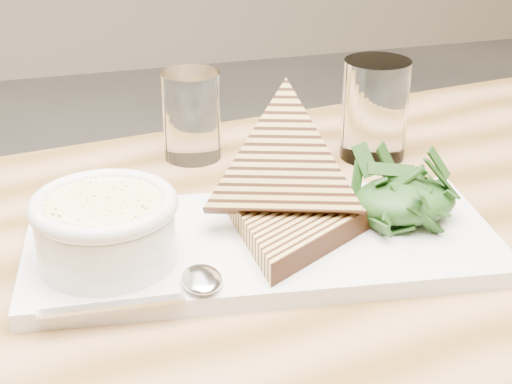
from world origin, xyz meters
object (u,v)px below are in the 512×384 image
object	(u,v)px
platter	(262,243)
glass_far	(375,110)
table_top	(390,278)
glass_near	(192,116)
soup_bowl	(106,236)

from	to	relation	value
platter	glass_far	distance (m)	0.26
table_top	glass_near	bearing A→B (deg)	113.68
table_top	glass_near	size ratio (longest dim) A/B	11.35
platter	glass_far	size ratio (longest dim) A/B	3.68
soup_bowl	glass_near	size ratio (longest dim) A/B	1.16
soup_bowl	glass_far	xyz separation A→B (m)	(0.32, 0.18, 0.02)
soup_bowl	glass_near	bearing A→B (deg)	62.41
table_top	glass_near	distance (m)	0.31
table_top	platter	size ratio (longest dim) A/B	2.72
platter	glass_near	bearing A→B (deg)	93.46
soup_bowl	glass_far	size ratio (longest dim) A/B	1.02
soup_bowl	glass_near	xyz separation A→B (m)	(0.12, 0.24, 0.01)
glass_near	table_top	bearing A→B (deg)	-66.32
table_top	platter	bearing A→B (deg)	157.47
soup_bowl	glass_far	distance (m)	0.37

